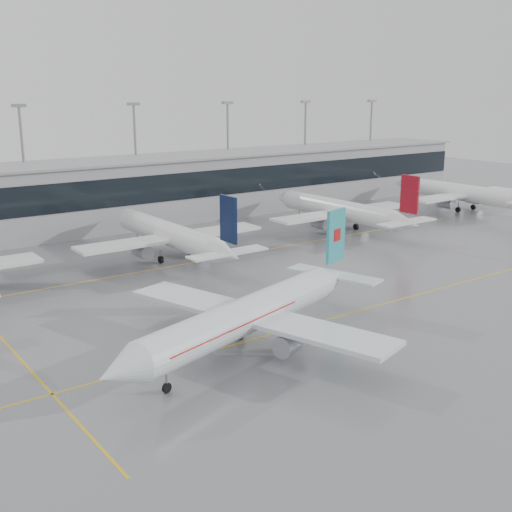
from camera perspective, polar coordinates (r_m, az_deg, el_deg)
ground at (r=71.89m, az=5.65°, el=-5.81°), size 320.00×320.00×0.00m
taxi_line_main at (r=71.89m, az=5.65°, el=-5.80°), size 120.00×0.25×0.01m
taxi_line_north at (r=95.29m, az=-6.37°, el=-0.71°), size 120.00×0.25×0.01m
taxi_line_cross at (r=71.38m, az=-21.57°, el=-6.95°), size 0.25×60.00×0.01m
terminal at (r=122.37m, az=-13.93°, el=5.21°), size 180.00×15.00×12.00m
terminal_glass at (r=115.25m, az=-12.54°, el=5.49°), size 180.00×0.20×5.00m
terminal_roof at (r=121.57m, az=-14.11°, el=8.09°), size 182.00×16.00×0.40m
light_masts at (r=127.01m, az=-15.18°, el=8.80°), size 156.40×1.00×22.60m
air_canada_jet at (r=62.98m, az=-0.27°, el=-5.10°), size 36.55×29.95×11.77m
parked_jet_c at (r=97.54m, az=-7.50°, el=1.85°), size 29.64×36.96×11.72m
parked_jet_d at (r=117.87m, az=7.63°, el=4.04°), size 29.64×36.96×11.72m
parked_jet_e at (r=143.96m, az=17.86°, el=5.36°), size 29.64×36.96×11.72m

